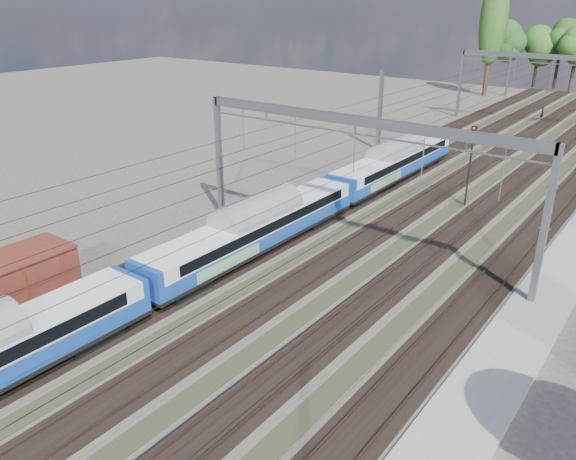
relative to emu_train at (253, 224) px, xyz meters
The scene contains 7 objects.
track_bed 20.11m from the emu_train, 76.99° to the left, with size 21.00×130.00×0.34m.
platform 17.54m from the emu_train, 18.54° to the right, with size 3.00×70.00×0.30m, color gray.
catenary 27.88m from the emu_train, 79.91° to the left, with size 25.65×130.00×9.00m.
poplar 73.78m from the emu_train, 97.86° to the left, with size 4.40×4.40×19.04m.
emu_train is the anchor object (origin of this frame).
worker 57.01m from the emu_train, 86.73° to the left, with size 0.68×0.44×1.86m, color black.
signal_near 19.27m from the emu_train, 67.63° to the left, with size 0.42×0.38×6.45m.
Camera 1 is at (16.96, 0.63, 15.59)m, focal length 35.00 mm.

